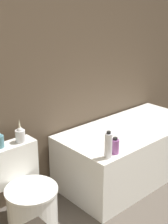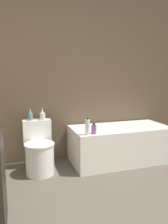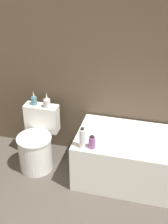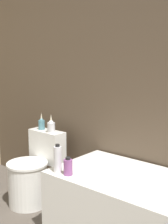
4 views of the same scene
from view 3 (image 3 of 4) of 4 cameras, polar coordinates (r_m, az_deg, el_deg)
The scene contains 7 objects.
wall_back_tiled at distance 3.45m, azimuth -0.54°, elevation 11.12°, with size 6.40×0.06×2.60m.
bathtub at distance 3.48m, azimuth 11.18°, elevation -8.68°, with size 1.50×0.73×0.55m.
toilet at distance 3.67m, azimuth -8.60°, elevation -5.82°, with size 0.40×0.54×0.70m.
vase_gold at distance 3.61m, azimuth -9.14°, elevation 2.23°, with size 0.07×0.07×0.18m.
vase_silver at distance 3.54m, azimuth -6.81°, elevation 1.82°, with size 0.08×0.08×0.19m.
shampoo_bottle_tall at distance 3.09m, azimuth -0.31°, elevation -4.83°, with size 0.06×0.06×0.23m.
shampoo_bottle_short at distance 3.11m, azimuth 1.47°, elevation -5.58°, with size 0.07×0.07×0.14m.
Camera 3 is at (0.85, -0.79, 2.42)m, focal length 50.00 mm.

